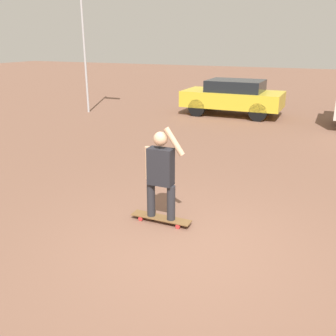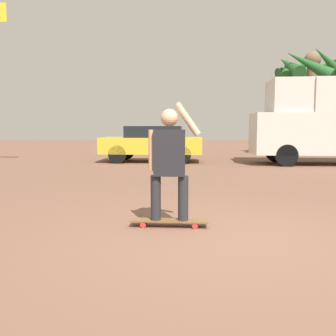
{
  "view_description": "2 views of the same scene",
  "coord_description": "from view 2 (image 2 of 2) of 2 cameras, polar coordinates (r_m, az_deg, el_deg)",
  "views": [
    {
      "loc": [
        1.81,
        -4.7,
        2.97
      ],
      "look_at": [
        -0.92,
        1.42,
        0.67
      ],
      "focal_mm": 40.0,
      "sensor_mm": 36.0,
      "label": 1
    },
    {
      "loc": [
        -0.29,
        -4.46,
        1.33
      ],
      "look_at": [
        -0.73,
        1.3,
        0.72
      ],
      "focal_mm": 40.0,
      "sensor_mm": 36.0,
      "label": 2
    }
  ],
  "objects": [
    {
      "name": "skateboard",
      "position": [
        5.15,
        0.21,
        -8.09
      ],
      "size": [
        1.06,
        0.23,
        0.09
      ],
      "color": "brown",
      "rests_on": "ground_plane"
    },
    {
      "name": "person_skateboarder",
      "position": [
        5.01,
        0.21,
        1.56
      ],
      "size": [
        0.7,
        0.23,
        1.59
      ],
      "color": "#28282D",
      "rests_on": "skateboard"
    },
    {
      "name": "parked_car_yellow",
      "position": [
        15.1,
        -2.35,
        3.9
      ],
      "size": [
        4.0,
        1.91,
        1.43
      ],
      "color": "black",
      "rests_on": "ground_plane"
    },
    {
      "name": "camper_van",
      "position": [
        15.27,
        23.86,
        6.82
      ],
      "size": [
        5.61,
        2.1,
        3.12
      ],
      "color": "black",
      "rests_on": "ground_plane"
    },
    {
      "name": "palm_tree_near_van",
      "position": [
        20.09,
        20.86,
        13.58
      ],
      "size": [
        3.58,
        3.78,
        5.21
      ],
      "color": "brown",
      "rests_on": "ground_plane"
    },
    {
      "name": "ground_plane",
      "position": [
        4.67,
        7.85,
        -10.64
      ],
      "size": [
        80.0,
        80.0,
        0.0
      ],
      "primitive_type": "plane",
      "color": "brown"
    }
  ]
}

